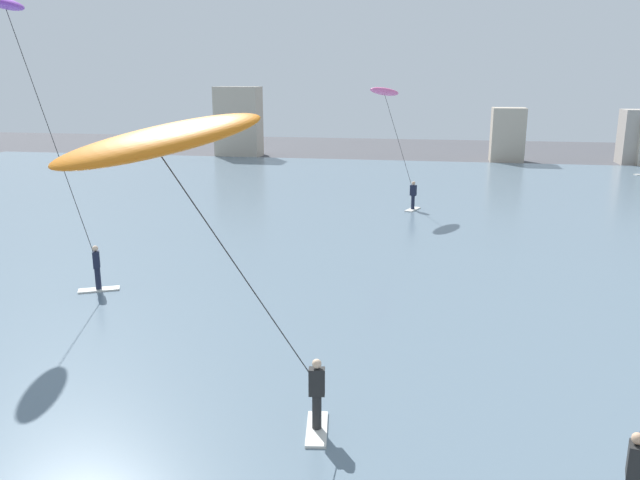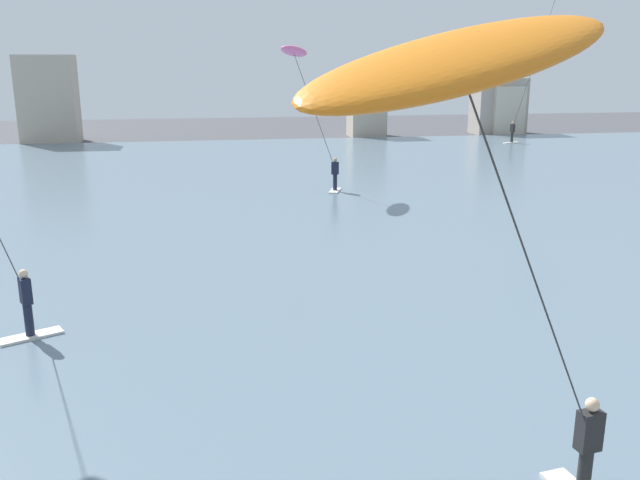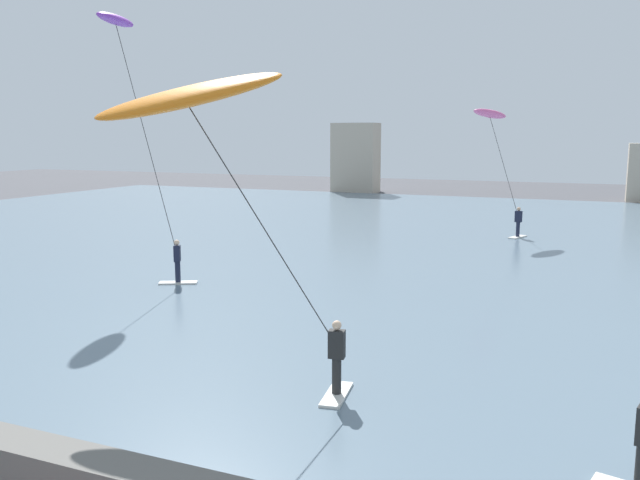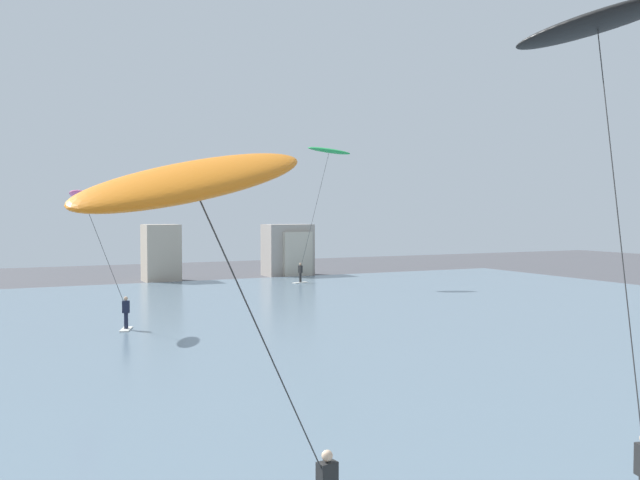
% 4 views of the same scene
% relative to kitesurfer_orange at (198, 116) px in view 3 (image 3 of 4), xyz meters
% --- Properties ---
extents(water_bay, '(84.00, 52.00, 0.10)m').
position_rel_kitesurfer_orange_xyz_m(water_bay, '(2.39, 22.17, -5.89)').
color(water_bay, slate).
rests_on(water_bay, ground).
extents(far_shore_buildings, '(42.46, 4.74, 6.71)m').
position_rel_kitesurfer_orange_xyz_m(far_shore_buildings, '(4.47, 50.12, -3.35)').
color(far_shore_buildings, gray).
rests_on(far_shore_buildings, ground).
extents(kitesurfer_orange, '(4.99, 3.25, 6.96)m').
position_rel_kitesurfer_orange_xyz_m(kitesurfer_orange, '(0.00, 0.00, 0.00)').
color(kitesurfer_orange, silver).
rests_on(kitesurfer_orange, water_bay).
extents(kitesurfer_pink, '(3.30, 2.89, 7.03)m').
position_rel_kitesurfer_orange_xyz_m(kitesurfer_pink, '(1.86, 26.03, -0.05)').
color(kitesurfer_pink, silver).
rests_on(kitesurfer_pink, water_bay).
extents(kitesurfer_purple, '(4.58, 3.06, 10.05)m').
position_rel_kitesurfer_orange_xyz_m(kitesurfer_purple, '(-9.48, 9.46, 2.89)').
color(kitesurfer_purple, silver).
rests_on(kitesurfer_purple, water_bay).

